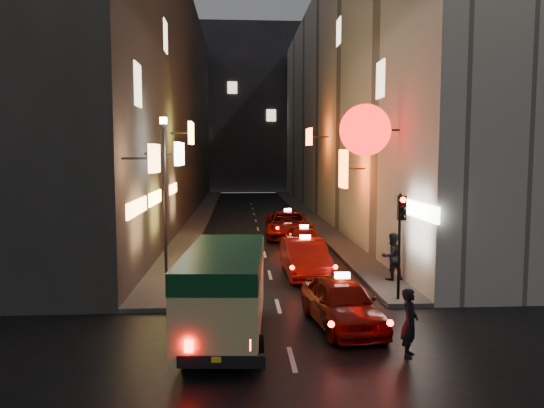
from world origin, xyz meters
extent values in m
cube|color=#373532|center=(-8.00, 34.00, 9.00)|extent=(6.00, 52.00, 18.00)
cube|color=#F09854|center=(-3.96, 9.00, 4.79)|extent=(0.18, 1.38, 0.91)
cube|color=white|center=(-3.62, 13.19, 4.94)|extent=(0.18, 2.07, 0.92)
cube|color=yellow|center=(-3.86, 21.39, 6.10)|extent=(0.18, 1.57, 1.22)
cube|color=#F09854|center=(-4.98, 11.25, 3.00)|extent=(0.10, 3.66, 0.55)
cube|color=yellow|center=(-4.98, 15.45, 3.00)|extent=(0.10, 3.15, 0.55)
cube|color=#F09854|center=(-4.98, 21.97, 3.00)|extent=(0.10, 2.93, 0.55)
cube|color=#FFE5B2|center=(-4.99, 12.00, 7.50)|extent=(0.06, 1.30, 1.60)
cube|color=#FFE5B2|center=(-4.99, 20.00, 11.00)|extent=(0.06, 1.30, 1.60)
cube|color=#AEA99F|center=(8.00, 34.00, 9.00)|extent=(6.00, 52.00, 18.00)
cylinder|color=#F20A0A|center=(3.65, 12.12, 5.87)|extent=(2.00, 0.18, 2.00)
cube|color=#FF490C|center=(3.91, 17.64, 4.22)|extent=(0.18, 1.48, 1.88)
cube|color=#FF490C|center=(3.63, 28.42, 6.15)|extent=(0.18, 2.03, 1.16)
cube|color=white|center=(4.98, 9.50, 3.00)|extent=(0.10, 3.38, 0.55)
cube|color=#FFE5B2|center=(4.99, 15.00, 8.20)|extent=(0.06, 1.30, 1.60)
cube|color=#FFE5B2|center=(4.99, 25.00, 12.50)|extent=(0.06, 1.30, 1.60)
cube|color=#34343A|center=(0.00, 66.00, 11.00)|extent=(30.00, 10.00, 22.00)
cube|color=#4E4B48|center=(-4.25, 34.00, 0.07)|extent=(1.50, 52.00, 0.15)
cube|color=#4E4B48|center=(4.25, 34.00, 0.07)|extent=(1.50, 52.00, 0.15)
cube|color=#C6BA7C|center=(-1.65, 5.50, 1.37)|extent=(2.31, 5.66, 2.03)
cube|color=#0B391C|center=(-1.65, 5.50, 2.15)|extent=(2.34, 5.68, 0.51)
cube|color=black|center=(-1.65, 5.78, 1.57)|extent=(2.19, 3.45, 0.46)
cube|color=black|center=(-1.65, 2.78, 0.49)|extent=(1.91, 0.31, 0.28)
cube|color=#FF0A05|center=(-2.34, 2.71, 0.86)|extent=(0.17, 0.06, 0.26)
cube|color=#FF0A05|center=(-0.96, 2.71, 0.86)|extent=(0.17, 0.06, 0.26)
cylinder|color=black|center=(-2.50, 7.27, 0.35)|extent=(0.20, 0.70, 0.70)
cylinder|color=black|center=(-0.80, 3.73, 0.35)|extent=(0.20, 0.70, 0.70)
imported|color=#750A05|center=(1.67, 6.37, 0.82)|extent=(2.78, 5.37, 1.63)
cube|color=white|center=(1.67, 6.37, 1.72)|extent=(0.44, 0.24, 0.16)
sphere|color=#FF0A05|center=(0.95, 4.03, 0.84)|extent=(0.16, 0.16, 0.16)
sphere|color=#FF0A05|center=(2.40, 4.03, 0.84)|extent=(0.16, 0.16, 0.16)
imported|color=#750A05|center=(1.41, 12.71, 0.88)|extent=(2.40, 5.60, 1.77)
cube|color=white|center=(1.41, 12.71, 1.86)|extent=(0.42, 0.19, 0.16)
sphere|color=#FF0A05|center=(0.62, 10.19, 0.91)|extent=(0.16, 0.16, 0.16)
sphere|color=#FF0A05|center=(2.19, 10.19, 0.91)|extent=(0.16, 0.16, 0.16)
imported|color=#750A05|center=(1.96, 17.51, 0.75)|extent=(2.02, 4.76, 1.50)
cube|color=white|center=(1.96, 17.51, 1.59)|extent=(0.42, 0.19, 0.16)
sphere|color=#FF0A05|center=(1.30, 15.36, 0.77)|extent=(0.16, 0.16, 0.16)
sphere|color=#FF0A05|center=(2.63, 15.36, 0.77)|extent=(0.16, 0.16, 0.16)
imported|color=#750A05|center=(1.65, 22.82, 0.91)|extent=(2.56, 5.83, 1.83)
cube|color=white|center=(1.65, 22.82, 1.92)|extent=(0.43, 0.20, 0.16)
sphere|color=#FF0A05|center=(0.84, 20.21, 0.94)|extent=(0.16, 0.16, 0.16)
sphere|color=#FF0A05|center=(2.45, 20.21, 0.94)|extent=(0.16, 0.16, 0.16)
imported|color=black|center=(2.87, 4.02, 0.95)|extent=(0.63, 0.74, 1.91)
imported|color=black|center=(4.56, 11.29, 1.17)|extent=(0.88, 0.69, 2.04)
cylinder|color=black|center=(4.00, 8.60, 1.90)|extent=(0.10, 0.10, 3.50)
cube|color=black|center=(4.00, 8.42, 3.20)|extent=(0.26, 0.18, 0.80)
sphere|color=#FF0A05|center=(4.00, 8.31, 3.47)|extent=(0.18, 0.18, 0.18)
sphere|color=black|center=(4.00, 8.31, 3.20)|extent=(0.17, 0.17, 0.17)
sphere|color=black|center=(4.00, 8.31, 2.93)|extent=(0.17, 0.17, 0.17)
cylinder|color=black|center=(-4.20, 13.00, 3.15)|extent=(0.12, 0.12, 6.00)
cylinder|color=#FFE5BF|center=(-4.20, 13.00, 6.25)|extent=(0.28, 0.28, 0.25)
camera|label=1|loc=(-1.26, -8.28, 4.91)|focal=35.00mm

